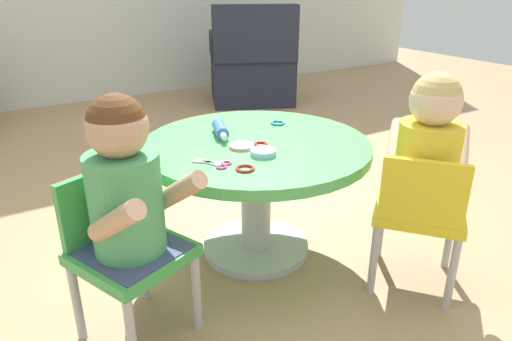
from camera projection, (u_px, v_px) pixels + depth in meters
ground_plane at (256, 249)px, 1.97m from camera, size 10.00×10.00×0.00m
craft_table at (256, 169)px, 1.83m from camera, size 0.88×0.88×0.48m
child_chair_left at (125, 248)px, 1.42m from camera, size 0.39×0.39×0.54m
seated_child_left at (125, 184)px, 1.31m from camera, size 0.38×0.42×0.51m
child_chair_right at (419, 212)px, 1.63m from camera, size 0.42×0.42×0.54m
seated_child_right at (429, 147)px, 1.58m from camera, size 0.44×0.43×0.51m
armchair_dark at (252, 67)px, 4.15m from camera, size 0.93×0.94×0.85m
rolling_pin at (220, 129)px, 1.85m from camera, size 0.10×0.22×0.05m
craft_scissors at (217, 164)px, 1.57m from camera, size 0.12×0.14×0.01m
playdough_blob_0 at (242, 146)px, 1.72m from camera, size 0.09×0.09×0.01m
playdough_blob_1 at (263, 152)px, 1.65m from camera, size 0.09×0.09×0.02m
cookie_cutter_0 at (261, 144)px, 1.74m from camera, size 0.05×0.05×0.01m
cookie_cutter_1 at (245, 168)px, 1.53m from camera, size 0.06×0.06×0.01m
cookie_cutter_2 at (278, 123)px, 1.99m from camera, size 0.06×0.06×0.01m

